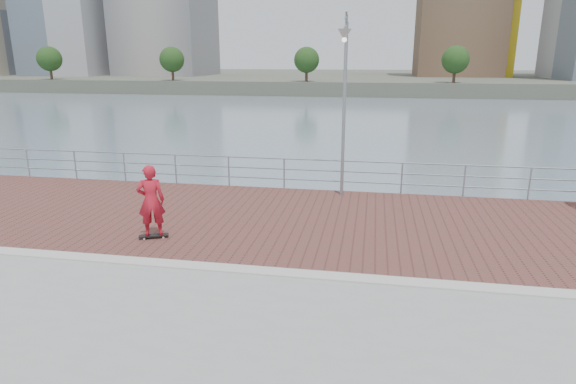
# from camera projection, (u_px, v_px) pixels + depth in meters

# --- Properties ---
(water) EXTENTS (400.00, 400.00, 0.00)m
(water) POSITION_uv_depth(u_px,v_px,m) (273.00, 353.00, 11.06)
(water) COLOR slate
(water) RESTS_ON ground
(brick_lane) EXTENTS (40.00, 6.80, 0.02)m
(brick_lane) POSITION_uv_depth(u_px,v_px,m) (298.00, 220.00, 13.93)
(brick_lane) COLOR brown
(brick_lane) RESTS_ON seawall
(curb) EXTENTS (40.00, 0.40, 0.06)m
(curb) POSITION_uv_depth(u_px,v_px,m) (272.00, 272.00, 10.51)
(curb) COLOR #B7B5AD
(curb) RESTS_ON seawall
(far_shore) EXTENTS (320.00, 95.00, 2.50)m
(far_shore) POSITION_uv_depth(u_px,v_px,m) (368.00, 79.00, 126.89)
(far_shore) COLOR #4C5142
(far_shore) RESTS_ON ground
(guardrail) EXTENTS (39.06, 0.06, 1.13)m
(guardrail) POSITION_uv_depth(u_px,v_px,m) (313.00, 171.00, 16.97)
(guardrail) COLOR #8C9EA8
(guardrail) RESTS_ON brick_lane
(street_lamp) EXTENTS (0.41, 1.20, 5.66)m
(street_lamp) POSITION_uv_depth(u_px,v_px,m) (344.00, 75.00, 15.03)
(street_lamp) COLOR gray
(street_lamp) RESTS_ON brick_lane
(skateboard) EXTENTS (0.77, 0.47, 0.09)m
(skateboard) POSITION_uv_depth(u_px,v_px,m) (154.00, 236.00, 12.50)
(skateboard) COLOR black
(skateboard) RESTS_ON brick_lane
(skateboarder) EXTENTS (0.80, 0.68, 1.87)m
(skateboarder) POSITION_uv_depth(u_px,v_px,m) (151.00, 201.00, 12.25)
(skateboarder) COLOR #B21727
(skateboarder) RESTS_ON skateboard
(shoreline_trees) EXTENTS (109.75, 4.86, 6.48)m
(shoreline_trees) POSITION_uv_depth(u_px,v_px,m) (322.00, 59.00, 83.61)
(shoreline_trees) COLOR #473323
(shoreline_trees) RESTS_ON far_shore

